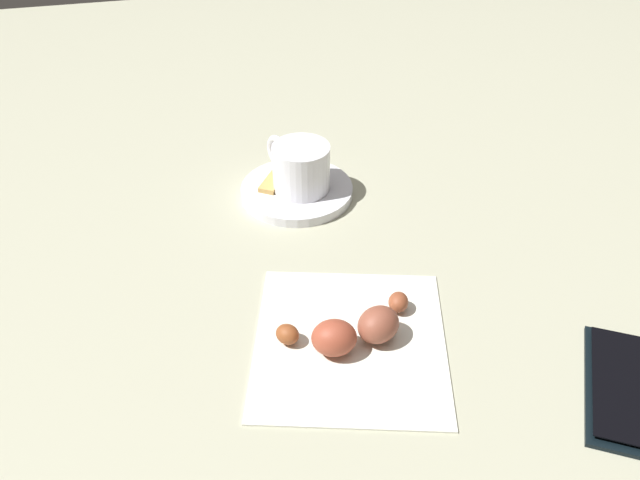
# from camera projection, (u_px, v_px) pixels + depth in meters

# --- Properties ---
(ground_plane) EXTENTS (1.80, 1.80, 0.00)m
(ground_plane) POSITION_uv_depth(u_px,v_px,m) (328.00, 267.00, 0.68)
(ground_plane) COLOR #AAAA8F
(saucer) EXTENTS (0.13, 0.13, 0.01)m
(saucer) POSITION_uv_depth(u_px,v_px,m) (297.00, 191.00, 0.78)
(saucer) COLOR white
(saucer) RESTS_ON ground
(espresso_cup) EXTENTS (0.09, 0.07, 0.06)m
(espresso_cup) POSITION_uv_depth(u_px,v_px,m) (297.00, 167.00, 0.76)
(espresso_cup) COLOR white
(espresso_cup) RESTS_ON saucer
(teaspoon) EXTENTS (0.12, 0.02, 0.01)m
(teaspoon) POSITION_uv_depth(u_px,v_px,m) (303.00, 182.00, 0.78)
(teaspoon) COLOR silver
(teaspoon) RESTS_ON saucer
(sugar_packet) EXTENTS (0.07, 0.05, 0.01)m
(sugar_packet) POSITION_uv_depth(u_px,v_px,m) (277.00, 176.00, 0.79)
(sugar_packet) COLOR tan
(sugar_packet) RESTS_ON saucer
(napkin) EXTENTS (0.23, 0.21, 0.00)m
(napkin) POSITION_uv_depth(u_px,v_px,m) (350.00, 342.00, 0.60)
(napkin) COLOR silver
(napkin) RESTS_ON ground
(croissant) EXTENTS (0.07, 0.14, 0.03)m
(croissant) POSITION_uv_depth(u_px,v_px,m) (355.00, 329.00, 0.59)
(croissant) COLOR brown
(croissant) RESTS_ON napkin
(cell_phone) EXTENTS (0.15, 0.13, 0.01)m
(cell_phone) POSITION_uv_depth(u_px,v_px,m) (630.00, 389.00, 0.55)
(cell_phone) COLOR black
(cell_phone) RESTS_ON ground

